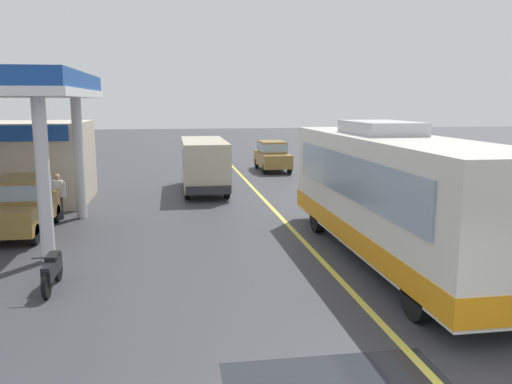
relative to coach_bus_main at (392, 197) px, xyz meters
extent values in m
plane|color=#38383D|center=(-1.86, 12.04, -1.72)|extent=(120.00, 120.00, 0.00)
cube|color=#D8CC4C|center=(-1.86, 7.04, -1.72)|extent=(0.16, 50.00, 0.01)
cube|color=silver|center=(0.00, 0.01, 0.16)|extent=(2.50, 11.00, 2.90)
cube|color=orange|center=(0.00, 0.01, -0.94)|extent=(2.54, 11.04, 0.56)
cube|color=#8C9EAD|center=(-1.27, 0.01, 0.61)|extent=(0.06, 9.35, 1.10)
cube|color=#8C9EAD|center=(1.27, 0.01, 0.61)|extent=(0.06, 9.35, 1.10)
cube|color=#B2B2B7|center=(0.00, 1.01, 1.79)|extent=(1.60, 2.80, 0.36)
cylinder|color=black|center=(-1.10, -3.89, -1.22)|extent=(0.30, 1.00, 1.00)
cylinder|color=black|center=(-1.10, 3.31, -1.22)|extent=(0.30, 1.00, 1.00)
cylinder|color=black|center=(1.10, 3.31, -1.22)|extent=(0.30, 1.00, 1.00)
cylinder|color=silver|center=(-9.12, 1.33, 0.58)|extent=(0.36, 0.36, 4.60)
cylinder|color=silver|center=(-9.12, 6.73, 0.58)|extent=(0.36, 0.36, 4.60)
cube|color=beige|center=(-12.82, 10.23, -0.02)|extent=(7.00, 4.40, 3.40)
cube|color=olive|center=(-10.65, 4.57, -1.00)|extent=(1.70, 4.20, 0.80)
cube|color=olive|center=(-10.65, 4.77, -0.25)|extent=(1.50, 2.31, 0.70)
cube|color=#8C9EAD|center=(-10.65, 4.77, -0.25)|extent=(1.53, 2.35, 0.49)
cylinder|color=black|center=(-9.90, 3.07, -1.40)|extent=(0.20, 0.64, 0.64)
cylinder|color=black|center=(-11.40, 6.07, -1.40)|extent=(0.20, 0.64, 0.64)
cylinder|color=black|center=(-9.90, 6.07, -1.40)|extent=(0.20, 0.64, 0.64)
cube|color=#BFB799|center=(-4.30, 11.92, -0.33)|extent=(2.00, 6.00, 2.10)
cube|color=#8C9EAD|center=(-4.30, 11.92, 0.07)|extent=(2.04, 5.10, 0.80)
cube|color=#2D2D33|center=(-4.30, 8.87, -1.18)|extent=(1.90, 0.16, 0.36)
cylinder|color=black|center=(-5.18, 9.92, -1.34)|extent=(0.22, 0.76, 0.76)
cylinder|color=black|center=(-3.42, 9.92, -1.34)|extent=(0.22, 0.76, 0.76)
cylinder|color=black|center=(-5.18, 13.92, -1.34)|extent=(0.22, 0.76, 0.76)
cylinder|color=black|center=(-3.42, 13.92, -1.34)|extent=(0.22, 0.76, 0.76)
cylinder|color=black|center=(-8.53, -1.56, -1.42)|extent=(0.10, 0.60, 0.60)
cylinder|color=black|center=(-8.53, -0.36, -1.42)|extent=(0.10, 0.60, 0.60)
cube|color=black|center=(-8.53, -0.96, -1.22)|extent=(0.20, 1.30, 0.36)
cube|color=black|center=(-8.53, -0.81, -1.00)|extent=(0.24, 0.60, 0.12)
cylinder|color=#2D2D33|center=(-8.53, -1.51, -0.82)|extent=(0.55, 0.04, 0.04)
cylinder|color=#33333F|center=(-9.98, 6.60, -1.31)|extent=(0.14, 0.14, 0.82)
cylinder|color=#33333F|center=(-9.80, 6.60, -1.31)|extent=(0.14, 0.14, 0.82)
cube|color=silver|center=(-9.89, 6.60, -0.60)|extent=(0.36, 0.22, 0.60)
sphere|color=tan|center=(-9.89, 6.60, -0.17)|extent=(0.22, 0.22, 0.22)
cylinder|color=silver|center=(-10.12, 6.60, -0.65)|extent=(0.09, 0.09, 0.58)
cylinder|color=silver|center=(-9.66, 6.60, -0.65)|extent=(0.09, 0.09, 0.58)
cube|color=olive|center=(0.34, 18.88, -1.00)|extent=(1.70, 4.20, 0.80)
cube|color=olive|center=(0.34, 19.08, -0.25)|extent=(1.50, 2.31, 0.70)
cube|color=#8C9EAD|center=(0.34, 19.08, -0.25)|extent=(1.53, 2.35, 0.49)
cylinder|color=black|center=(-0.41, 17.38, -1.40)|extent=(0.20, 0.64, 0.64)
cylinder|color=black|center=(1.09, 17.38, -1.40)|extent=(0.20, 0.64, 0.64)
cylinder|color=black|center=(-0.41, 20.38, -1.40)|extent=(0.20, 0.64, 0.64)
cylinder|color=black|center=(1.09, 20.38, -1.40)|extent=(0.20, 0.64, 0.64)
camera|label=1|loc=(-5.74, -13.03, 2.50)|focal=36.93mm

